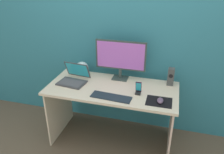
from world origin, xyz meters
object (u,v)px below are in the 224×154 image
object	(u,v)px
speaker_right	(171,77)
keyboard_external	(111,97)
laptop	(74,78)
fishbowl	(82,68)
mouse	(160,101)
phone_in_dock	(138,90)
monitor	(120,57)

from	to	relation	value
speaker_right	keyboard_external	size ratio (longest dim) A/B	0.47
speaker_right	laptop	world-z (taller)	laptop
fishbowl	mouse	xyz separation A→B (m)	(0.98, -0.41, -0.05)
laptop	mouse	bearing A→B (deg)	-10.49
laptop	phone_in_dock	size ratio (longest dim) A/B	2.42
laptop	mouse	xyz separation A→B (m)	(0.99, -0.18, -0.02)
mouse	laptop	bearing A→B (deg)	168.02
laptop	mouse	world-z (taller)	laptop
laptop	keyboard_external	size ratio (longest dim) A/B	0.80
fishbowl	phone_in_dock	xyz separation A→B (m)	(0.74, -0.30, -0.03)
laptop	keyboard_external	world-z (taller)	laptop
mouse	phone_in_dock	bearing A→B (deg)	153.31
mouse	phone_in_dock	distance (m)	0.26
monitor	keyboard_external	bearing A→B (deg)	-88.36
monitor	speaker_right	distance (m)	0.59
fishbowl	phone_in_dock	world-z (taller)	fishbowl
monitor	fishbowl	distance (m)	0.52
monitor	phone_in_dock	bearing A→B (deg)	-48.23
fishbowl	speaker_right	bearing A→B (deg)	-0.26
fishbowl	keyboard_external	world-z (taller)	fishbowl
monitor	mouse	size ratio (longest dim) A/B	5.77
speaker_right	mouse	xyz separation A→B (m)	(-0.07, -0.41, -0.08)
monitor	speaker_right	world-z (taller)	monitor
laptop	phone_in_dock	world-z (taller)	laptop
phone_in_dock	laptop	bearing A→B (deg)	174.49
keyboard_external	phone_in_dock	bearing A→B (deg)	34.33
keyboard_external	fishbowl	bearing A→B (deg)	141.70
monitor	speaker_right	size ratio (longest dim) A/B	2.96
speaker_right	fishbowl	distance (m)	1.05
monitor	speaker_right	bearing A→B (deg)	0.21
fishbowl	keyboard_external	xyz separation A→B (m)	(0.49, -0.45, -0.07)
monitor	laptop	xyz separation A→B (m)	(-0.49, -0.22, -0.22)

